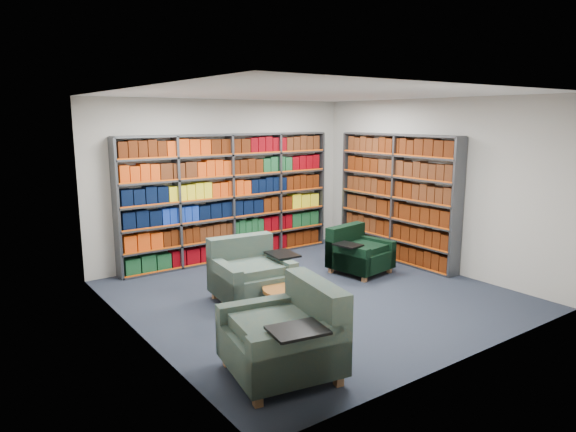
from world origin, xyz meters
TOP-DOWN VIEW (x-y plane):
  - room_shell at (0.00, 0.00)m, footprint 5.02×5.02m
  - bookshelf_back at (0.00, 2.34)m, footprint 4.00×0.28m
  - bookshelf_right at (2.34, 0.60)m, footprint 0.28×2.50m
  - chair_teal_left at (-0.85, 0.34)m, footprint 1.16×1.04m
  - chair_green_right at (1.26, 0.44)m, footprint 1.03×0.94m
  - chair_teal_front at (-1.61, -1.68)m, footprint 1.17×1.27m
  - coffee_table at (-0.69, -0.49)m, footprint 0.79×0.79m

SIDE VIEW (x-z plane):
  - coffee_table at x=-0.69m, z-range 0.02..0.58m
  - chair_green_right at x=1.26m, z-range -0.07..0.67m
  - chair_teal_left at x=-0.85m, z-range -0.08..0.78m
  - chair_teal_front at x=-1.61m, z-range -0.09..0.82m
  - bookshelf_back at x=0.00m, z-range 0.00..2.20m
  - bookshelf_right at x=2.34m, z-range 0.00..2.20m
  - room_shell at x=0.00m, z-range -0.01..2.81m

